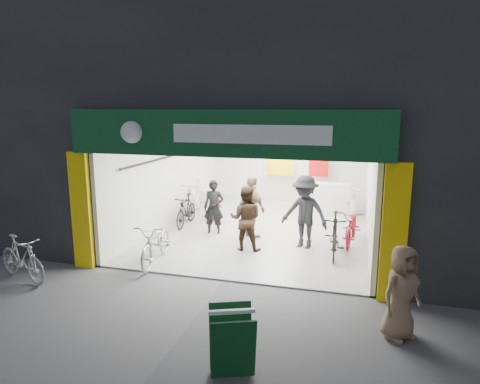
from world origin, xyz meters
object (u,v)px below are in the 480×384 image
at_px(bike_left_front, 156,242).
at_px(sandwich_board, 232,341).
at_px(parked_bike, 22,258).
at_px(bike_right_front, 335,235).
at_px(pedestrian_near, 401,292).

distance_m(bike_left_front, sandwich_board, 4.56).
relative_size(parked_bike, sandwich_board, 1.75).
xyz_separation_m(bike_right_front, parked_bike, (-6.14, -3.20, -0.05)).
bearing_deg(pedestrian_near, parked_bike, 132.96).
bearing_deg(bike_right_front, bike_left_front, -160.61).
relative_size(pedestrian_near, sandwich_board, 1.65).
xyz_separation_m(bike_left_front, parked_bike, (-2.23, -1.65, -0.02)).
distance_m(parked_bike, sandwich_board, 5.43).
distance_m(bike_left_front, pedestrian_near, 5.47).
height_order(parked_bike, pedestrian_near, pedestrian_near).
relative_size(bike_right_front, sandwich_board, 1.93).
relative_size(bike_left_front, pedestrian_near, 1.25).
distance_m(bike_right_front, parked_bike, 6.92).
bearing_deg(pedestrian_near, bike_left_front, 114.36).
bearing_deg(parked_bike, bike_left_front, -34.29).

